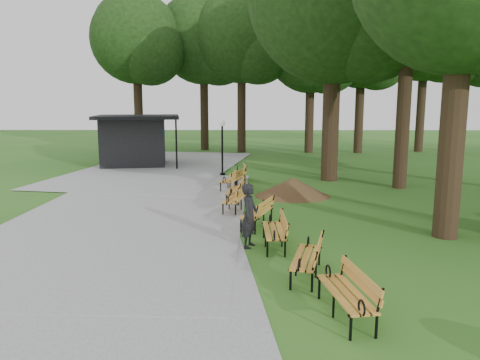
{
  "coord_description": "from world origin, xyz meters",
  "views": [
    {
      "loc": [
        -0.08,
        -12.86,
        3.84
      ],
      "look_at": [
        -0.17,
        3.26,
        1.1
      ],
      "focal_mm": 34.83,
      "sensor_mm": 36.0,
      "label": 1
    }
  ],
  "objects_px": {
    "bench_0": "(346,294)",
    "bench_2": "(274,231)",
    "bench_6": "(233,179)",
    "bench_7": "(239,173)",
    "bench_1": "(306,258)",
    "kiosk": "(134,141)",
    "lamp_post": "(222,135)",
    "lawn_tree_4": "(335,6)",
    "bench_4": "(235,198)",
    "lawn_tree_1": "(410,0)",
    "dirt_mound": "(293,187)",
    "person": "(249,216)",
    "bench_3": "(257,213)",
    "bench_5": "(235,190)"
  },
  "relations": [
    {
      "from": "kiosk",
      "to": "bench_0",
      "type": "distance_m",
      "value": 21.65
    },
    {
      "from": "bench_3",
      "to": "bench_7",
      "type": "distance_m",
      "value": 7.98
    },
    {
      "from": "bench_1",
      "to": "bench_6",
      "type": "distance_m",
      "value": 10.5
    },
    {
      "from": "dirt_mound",
      "to": "bench_1",
      "type": "bearing_deg",
      "value": -94.12
    },
    {
      "from": "bench_2",
      "to": "bench_3",
      "type": "distance_m",
      "value": 2.06
    },
    {
      "from": "bench_7",
      "to": "person",
      "type": "bearing_deg",
      "value": -1.29
    },
    {
      "from": "kiosk",
      "to": "bench_1",
      "type": "relative_size",
      "value": 2.53
    },
    {
      "from": "dirt_mound",
      "to": "bench_0",
      "type": "relative_size",
      "value": 1.35
    },
    {
      "from": "dirt_mound",
      "to": "bench_2",
      "type": "relative_size",
      "value": 1.35
    },
    {
      "from": "lamp_post",
      "to": "bench_7",
      "type": "relative_size",
      "value": 1.51
    },
    {
      "from": "lawn_tree_4",
      "to": "lamp_post",
      "type": "bearing_deg",
      "value": -160.0
    },
    {
      "from": "lamp_post",
      "to": "bench_6",
      "type": "distance_m",
      "value": 4.42
    },
    {
      "from": "bench_1",
      "to": "bench_0",
      "type": "bearing_deg",
      "value": 27.22
    },
    {
      "from": "kiosk",
      "to": "lamp_post",
      "type": "xyz_separation_m",
      "value": [
        5.47,
        -3.61,
        0.58
      ]
    },
    {
      "from": "bench_2",
      "to": "lawn_tree_1",
      "type": "distance_m",
      "value": 13.06
    },
    {
      "from": "dirt_mound",
      "to": "bench_5",
      "type": "xyz_separation_m",
      "value": [
        -2.33,
        -0.99,
        0.05
      ]
    },
    {
      "from": "bench_2",
      "to": "bench_3",
      "type": "bearing_deg",
      "value": -169.77
    },
    {
      "from": "dirt_mound",
      "to": "bench_6",
      "type": "distance_m",
      "value": 2.91
    },
    {
      "from": "bench_3",
      "to": "lawn_tree_4",
      "type": "distance_m",
      "value": 15.7
    },
    {
      "from": "kiosk",
      "to": "lawn_tree_4",
      "type": "relative_size",
      "value": 0.38
    },
    {
      "from": "kiosk",
      "to": "bench_5",
      "type": "height_order",
      "value": "kiosk"
    },
    {
      "from": "bench_1",
      "to": "bench_4",
      "type": "height_order",
      "value": "same"
    },
    {
      "from": "bench_1",
      "to": "bench_6",
      "type": "xyz_separation_m",
      "value": [
        -1.84,
        10.33,
        0.0
      ]
    },
    {
      "from": "person",
      "to": "bench_3",
      "type": "relative_size",
      "value": 0.9
    },
    {
      "from": "lamp_post",
      "to": "dirt_mound",
      "type": "relative_size",
      "value": 1.12
    },
    {
      "from": "bench_6",
      "to": "bench_7",
      "type": "xyz_separation_m",
      "value": [
        0.28,
        1.78,
        0.0
      ]
    },
    {
      "from": "person",
      "to": "bench_7",
      "type": "distance_m",
      "value": 10.01
    },
    {
      "from": "bench_2",
      "to": "lawn_tree_1",
      "type": "height_order",
      "value": "lawn_tree_1"
    },
    {
      "from": "bench_3",
      "to": "lawn_tree_1",
      "type": "relative_size",
      "value": 0.17
    },
    {
      "from": "bench_2",
      "to": "bench_6",
      "type": "bearing_deg",
      "value": -171.78
    },
    {
      "from": "kiosk",
      "to": "bench_0",
      "type": "xyz_separation_m",
      "value": [
        8.38,
        -19.94,
        -1.07
      ]
    },
    {
      "from": "bench_5",
      "to": "kiosk",
      "type": "bearing_deg",
      "value": -142.53
    },
    {
      "from": "kiosk",
      "to": "bench_4",
      "type": "bearing_deg",
      "value": -70.6
    },
    {
      "from": "bench_4",
      "to": "lawn_tree_1",
      "type": "distance_m",
      "value": 11.44
    },
    {
      "from": "bench_0",
      "to": "bench_5",
      "type": "height_order",
      "value": "same"
    },
    {
      "from": "bench_3",
      "to": "bench_4",
      "type": "bearing_deg",
      "value": -141.35
    },
    {
      "from": "bench_7",
      "to": "lawn_tree_1",
      "type": "relative_size",
      "value": 0.17
    },
    {
      "from": "lawn_tree_1",
      "to": "lamp_post",
      "type": "bearing_deg",
      "value": 155.87
    },
    {
      "from": "bench_0",
      "to": "bench_2",
      "type": "relative_size",
      "value": 1.0
    },
    {
      "from": "bench_0",
      "to": "bench_7",
      "type": "height_order",
      "value": "same"
    },
    {
      "from": "bench_4",
      "to": "lawn_tree_4",
      "type": "bearing_deg",
      "value": 166.18
    },
    {
      "from": "lamp_post",
      "to": "bench_1",
      "type": "xyz_separation_m",
      "value": [
        2.47,
        -14.39,
        -1.65
      ]
    },
    {
      "from": "bench_2",
      "to": "dirt_mound",
      "type": "bearing_deg",
      "value": 169.17
    },
    {
      "from": "bench_6",
      "to": "bench_0",
      "type": "bearing_deg",
      "value": 31.66
    },
    {
      "from": "person",
      "to": "bench_1",
      "type": "height_order",
      "value": "person"
    },
    {
      "from": "lawn_tree_1",
      "to": "bench_1",
      "type": "bearing_deg",
      "value": -117.61
    },
    {
      "from": "bench_0",
      "to": "bench_3",
      "type": "distance_m",
      "value": 6.26
    },
    {
      "from": "bench_2",
      "to": "lawn_tree_4",
      "type": "bearing_deg",
      "value": 163.45
    },
    {
      "from": "dirt_mound",
      "to": "bench_3",
      "type": "xyz_separation_m",
      "value": [
        -1.59,
        -4.64,
        0.05
      ]
    },
    {
      "from": "bench_1",
      "to": "bench_7",
      "type": "distance_m",
      "value": 12.22
    }
  ]
}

